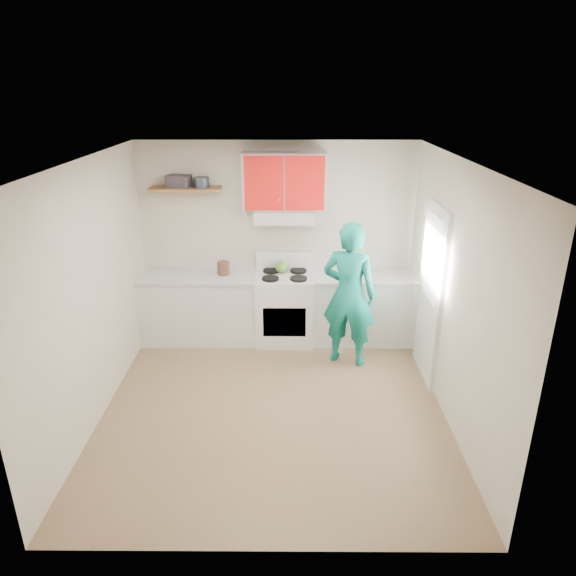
{
  "coord_description": "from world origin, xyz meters",
  "views": [
    {
      "loc": [
        0.18,
        -4.79,
        3.25
      ],
      "look_at": [
        0.15,
        0.55,
        1.15
      ],
      "focal_mm": 32.49,
      "sensor_mm": 36.0,
      "label": 1
    }
  ],
  "objects_px": {
    "stove": "(285,308)",
    "person": "(349,295)",
    "tin": "(201,182)",
    "kettle": "(282,267)",
    "crock": "(223,269)"
  },
  "relations": [
    {
      "from": "crock",
      "to": "person",
      "type": "relative_size",
      "value": 0.11
    },
    {
      "from": "stove",
      "to": "tin",
      "type": "relative_size",
      "value": 4.61
    },
    {
      "from": "stove",
      "to": "person",
      "type": "relative_size",
      "value": 0.51
    },
    {
      "from": "tin",
      "to": "crock",
      "type": "xyz_separation_m",
      "value": [
        0.24,
        -0.14,
        -1.1
      ]
    },
    {
      "from": "tin",
      "to": "stove",
      "type": "bearing_deg",
      "value": -10.18
    },
    {
      "from": "stove",
      "to": "kettle",
      "type": "height_order",
      "value": "kettle"
    },
    {
      "from": "stove",
      "to": "kettle",
      "type": "bearing_deg",
      "value": 106.51
    },
    {
      "from": "kettle",
      "to": "person",
      "type": "distance_m",
      "value": 1.08
    },
    {
      "from": "stove",
      "to": "crock",
      "type": "distance_m",
      "value": 0.96
    },
    {
      "from": "tin",
      "to": "kettle",
      "type": "xyz_separation_m",
      "value": [
        1.01,
        -0.07,
        -1.1
      ]
    },
    {
      "from": "kettle",
      "to": "person",
      "type": "height_order",
      "value": "person"
    },
    {
      "from": "stove",
      "to": "person",
      "type": "bearing_deg",
      "value": -37.23
    },
    {
      "from": "tin",
      "to": "kettle",
      "type": "height_order",
      "value": "tin"
    },
    {
      "from": "stove",
      "to": "person",
      "type": "distance_m",
      "value": 1.07
    },
    {
      "from": "stove",
      "to": "crock",
      "type": "relative_size",
      "value": 4.8
    }
  ]
}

